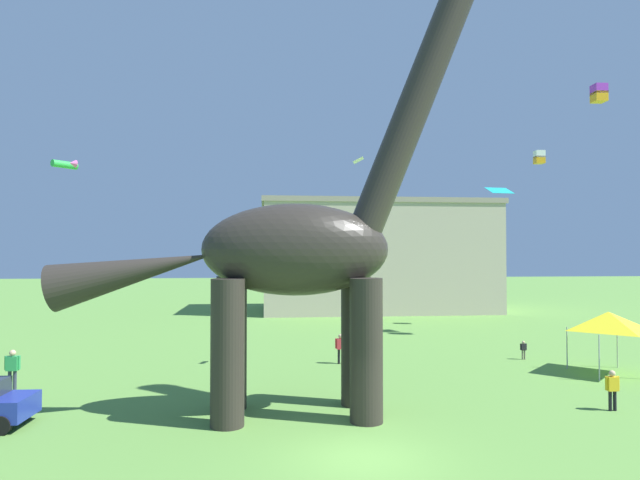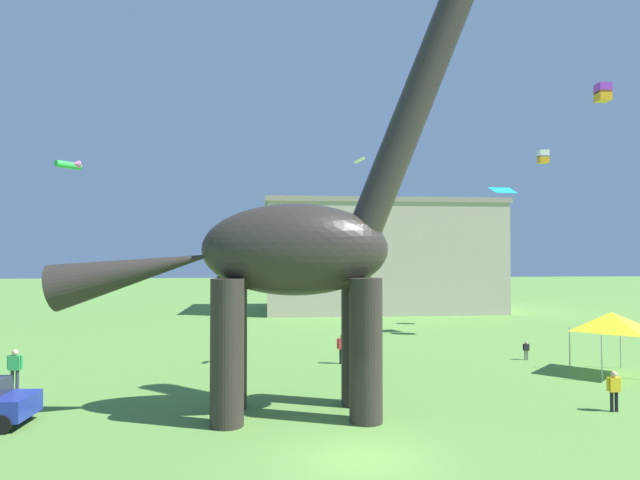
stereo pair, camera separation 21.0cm
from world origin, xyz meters
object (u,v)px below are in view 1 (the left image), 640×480
Objects in this scene: person_photographer at (523,348)px; kite_mid_center at (499,190)px; kite_trailing at (539,157)px; dinosaur_sculpture at (294,250)px; kite_mid_left at (599,93)px; kite_near_low at (358,160)px; kite_high_right at (66,164)px; person_strolling_adult at (341,346)px; festival_canopy_tent at (608,321)px; person_watching_child at (612,386)px; person_far_spectator at (12,366)px.

person_photographer is 0.55× the size of kite_mid_center.
person_photographer is at bearing -121.12° from kite_trailing.
dinosaur_sculpture is 16.11× the size of kite_trailing.
kite_near_low is at bearing -156.43° from kite_mid_left.
kite_high_right is 20.31m from kite_near_low.
kite_mid_center is (2.58, 8.80, 9.74)m from person_photographer.
festival_canopy_tent is (12.56, -3.73, 1.60)m from person_strolling_adult.
kite_high_right reaches higher than person_strolling_adult.
person_watching_child is at bearing -30.21° from dinosaur_sculpture.
kite_trailing is 7.39m from kite_mid_left.
person_far_spectator is (-11.68, 4.64, -4.90)m from dinosaur_sculpture.
person_strolling_adult is 24.79m from kite_trailing.
dinosaur_sculpture is 30.47m from kite_trailing.
person_far_spectator is 15.25m from person_strolling_adult.
person_strolling_adult is 1.89× the size of kite_near_low.
dinosaur_sculpture is 16.72m from festival_canopy_tent.
person_watching_child is at bearing -54.31° from person_photographer.
kite_trailing is (8.68, 21.97, 12.53)m from person_watching_child.
kite_near_low reaches higher than person_watching_child.
dinosaur_sculpture is 9.51× the size of person_far_spectator.
festival_canopy_tent is at bearing 45.55° from person_watching_child.
kite_trailing is at bearing 6.86° from kite_high_right.
person_far_spectator is 16.58m from kite_high_right.
kite_mid_left reaches higher than festival_canopy_tent.
dinosaur_sculpture is at bearing -117.02° from kite_near_low.
person_far_spectator is 18.07m from kite_near_low.
kite_near_low is at bearing 35.88° from dinosaur_sculpture.
kite_near_low is (3.56, 6.99, 4.50)m from dinosaur_sculpture.
kite_mid_left is (9.48, 15.34, 15.68)m from person_watching_child.
kite_near_low is at bearing -123.67° from person_photographer.
kite_mid_left is (0.80, -6.63, 3.16)m from kite_trailing.
kite_mid_left is at bearing 15.98° from person_far_spectator.
kite_high_right is at bearing 149.77° from kite_near_low.
festival_canopy_tent is 1.82× the size of kite_high_right.
kite_mid_center is at bearing 149.54° from kite_mid_left.
kite_trailing is at bearing 40.36° from kite_near_low.
kite_mid_left is (18.30, 5.72, 15.64)m from person_strolling_adult.
kite_trailing is 0.55× the size of kite_mid_center.
kite_mid_left is 1.43× the size of kite_near_low.
dinosaur_sculpture is 16.13× the size of person_photographer.
person_far_spectator is 1.00× the size of kite_high_right.
person_watching_child is at bearing -101.88° from kite_mid_center.
kite_near_low is at bearing 7.74° from person_far_spectator.
kite_trailing is (32.12, 16.69, 12.38)m from person_far_spectator.
person_photographer is 4.98m from festival_canopy_tent.
dinosaur_sculpture is 22.86m from kite_high_right.
dinosaur_sculpture is 16.85m from person_photographer.
person_far_spectator is 2.09× the size of kite_near_low.
person_far_spectator reaches higher than person_watching_child.
person_strolling_adult is at bearing -162.65° from kite_mid_left.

